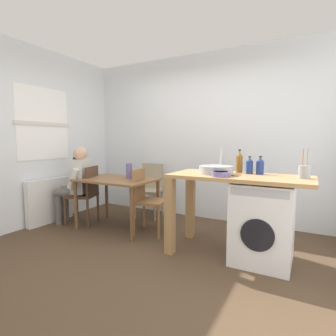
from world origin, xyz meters
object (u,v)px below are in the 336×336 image
(chair_spare_by_wall, at_px, (150,187))
(washing_machine, at_px, (263,222))
(bottle_clear_small, at_px, (260,166))
(dining_table, at_px, (117,185))
(vase, at_px, (129,171))
(bottle_squat_brown, at_px, (250,166))
(mixing_bowl, at_px, (221,174))
(utensil_crock, at_px, (304,172))
(chair_opposite, at_px, (146,197))
(bottle_tall_green, at_px, (239,162))
(chair_person_seat, at_px, (86,192))
(seated_person, at_px, (76,181))

(chair_spare_by_wall, relative_size, washing_machine, 1.05)
(bottle_clear_small, bearing_deg, dining_table, -178.34)
(dining_table, relative_size, vase, 4.99)
(washing_machine, relative_size, bottle_squat_brown, 4.28)
(mixing_bowl, bearing_deg, utensil_crock, 17.88)
(chair_opposite, relative_size, bottle_tall_green, 3.29)
(bottle_squat_brown, xyz_separation_m, vase, (-1.72, 0.06, -0.16))
(chair_opposite, bearing_deg, washing_machine, 73.17)
(dining_table, xyz_separation_m, chair_spare_by_wall, (0.09, 0.77, -0.14))
(chair_spare_by_wall, height_order, washing_machine, chair_spare_by_wall)
(bottle_tall_green, bearing_deg, bottle_clear_small, -13.32)
(chair_opposite, xyz_separation_m, vase, (-0.33, 0.06, 0.34))
(chair_opposite, xyz_separation_m, mixing_bowl, (1.18, -0.36, 0.44))
(utensil_crock, bearing_deg, dining_table, 178.16)
(chair_person_seat, relative_size, washing_machine, 1.05)
(chair_opposite, distance_m, washing_machine, 1.60)
(chair_person_seat, relative_size, utensil_crock, 3.00)
(bottle_tall_green, bearing_deg, mixing_bowl, -101.13)
(washing_machine, distance_m, vase, 1.97)
(bottle_squat_brown, bearing_deg, vase, 178.10)
(chair_spare_by_wall, xyz_separation_m, washing_machine, (1.97, -0.90, -0.08))
(bottle_tall_green, xyz_separation_m, vase, (-1.59, -0.02, -0.19))
(dining_table, height_order, mixing_bowl, mixing_bowl)
(bottle_tall_green, height_order, utensil_crock, utensil_crock)
(chair_spare_by_wall, xyz_separation_m, mixing_bowl, (1.57, -1.10, 0.44))
(mixing_bowl, bearing_deg, chair_opposite, 162.82)
(dining_table, distance_m, utensil_crock, 2.46)
(vase, bearing_deg, chair_spare_by_wall, 95.25)
(utensil_crock, bearing_deg, mixing_bowl, -162.12)
(washing_machine, height_order, bottle_clear_small, bottle_clear_small)
(chair_opposite, distance_m, vase, 0.48)
(seated_person, xyz_separation_m, utensil_crock, (3.13, 0.05, 0.32))
(chair_spare_by_wall, bearing_deg, bottle_clear_small, 150.13)
(bottle_squat_brown, bearing_deg, bottle_clear_small, 7.59)
(washing_machine, bearing_deg, bottle_clear_small, 112.11)
(seated_person, bearing_deg, bottle_tall_green, -103.51)
(dining_table, distance_m, chair_spare_by_wall, 0.79)
(chair_person_seat, distance_m, bottle_squat_brown, 2.48)
(seated_person, height_order, utensil_crock, utensil_crock)
(chair_person_seat, bearing_deg, dining_table, -101.38)
(chair_opposite, relative_size, bottle_squat_brown, 4.48)
(chair_person_seat, bearing_deg, vase, -95.12)
(chair_person_seat, height_order, utensil_crock, utensil_crock)
(chair_person_seat, xyz_separation_m, bottle_tall_green, (2.29, 0.19, 0.54))
(chair_spare_by_wall, xyz_separation_m, seated_person, (-0.79, -0.90, 0.16))
(vase, bearing_deg, mixing_bowl, -15.88)
(bottle_tall_green, distance_m, bottle_clear_small, 0.25)
(bottle_tall_green, bearing_deg, seated_person, -174.31)
(dining_table, distance_m, washing_machine, 2.08)
(dining_table, bearing_deg, chair_spare_by_wall, 83.50)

